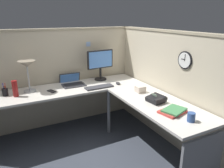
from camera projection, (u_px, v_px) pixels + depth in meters
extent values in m
plane|color=#383D47|center=(104.00, 139.00, 3.18)|extent=(6.80, 6.80, 0.00)
cube|color=beige|center=(61.00, 78.00, 3.52)|extent=(2.57, 0.10, 1.55)
cube|color=tan|center=(57.00, 29.00, 3.28)|extent=(2.57, 0.12, 0.03)
cube|color=beige|center=(165.00, 87.00, 3.10)|extent=(0.10, 2.37, 1.55)
cube|color=tan|center=(170.00, 31.00, 2.85)|extent=(0.12, 2.37, 0.03)
cube|color=beige|center=(67.00, 89.00, 3.19)|extent=(2.35, 0.66, 0.03)
cube|color=beige|center=(158.00, 104.00, 2.65)|extent=(0.66, 1.49, 0.03)
cylinder|color=slate|center=(109.00, 112.00, 3.28)|extent=(0.05, 0.05, 0.70)
cube|color=slate|center=(202.00, 162.00, 2.15)|extent=(0.58, 0.03, 0.60)
cylinder|color=black|center=(101.00, 79.00, 3.60)|extent=(0.20, 0.20, 0.02)
cylinder|color=black|center=(100.00, 73.00, 3.57)|extent=(0.04, 0.04, 0.20)
cube|color=black|center=(100.00, 59.00, 3.50)|extent=(0.46, 0.07, 0.30)
cube|color=#4C84D8|center=(101.00, 59.00, 3.48)|extent=(0.42, 0.04, 0.26)
cube|color=#38383D|center=(74.00, 85.00, 3.30)|extent=(0.34, 0.24, 0.02)
cube|color=black|center=(74.00, 84.00, 3.29)|extent=(0.29, 0.18, 0.00)
cube|color=#38383D|center=(70.00, 79.00, 3.48)|extent=(0.34, 0.07, 0.22)
cube|color=#4C84D8|center=(70.00, 79.00, 3.47)|extent=(0.31, 0.06, 0.18)
cube|color=#38383D|center=(99.00, 87.00, 3.19)|extent=(0.43, 0.15, 0.02)
ellipsoid|color=#232326|center=(118.00, 83.00, 3.35)|extent=(0.06, 0.10, 0.03)
cylinder|color=#B7BABF|center=(30.00, 91.00, 3.04)|extent=(0.17, 0.17, 0.02)
cylinder|color=#B7BABF|center=(28.00, 78.00, 2.98)|extent=(0.02, 0.02, 0.38)
cone|color=gray|center=(27.00, 64.00, 2.92)|extent=(0.24, 0.24, 0.09)
cylinder|color=black|center=(5.00, 92.00, 2.86)|extent=(0.08, 0.08, 0.10)
cylinder|color=#1E1EB2|center=(3.00, 88.00, 2.85)|extent=(0.01, 0.03, 0.13)
cylinder|color=#B21E1E|center=(5.00, 88.00, 2.85)|extent=(0.01, 0.01, 0.13)
cylinder|color=#D8591E|center=(5.00, 87.00, 2.85)|extent=(0.03, 0.03, 0.01)
cube|color=black|center=(52.00, 91.00, 3.04)|extent=(0.12, 0.16, 0.01)
cylinder|color=maroon|center=(15.00, 89.00, 2.82)|extent=(0.07, 0.07, 0.22)
cube|color=black|center=(156.00, 99.00, 2.66)|extent=(0.21, 0.22, 0.10)
cube|color=#8CA58C|center=(154.00, 96.00, 2.67)|extent=(0.02, 0.09, 0.04)
cube|color=black|center=(161.00, 100.00, 2.59)|extent=(0.19, 0.06, 0.04)
cube|color=#BF3F38|center=(172.00, 112.00, 2.37)|extent=(0.31, 0.26, 0.02)
cube|color=#3F7F4C|center=(174.00, 110.00, 2.36)|extent=(0.31, 0.26, 0.02)
cylinder|color=#2D4C8C|center=(191.00, 117.00, 2.16)|extent=(0.08, 0.08, 0.10)
cube|color=beige|center=(140.00, 89.00, 3.00)|extent=(0.12, 0.12, 0.09)
cylinder|color=black|center=(185.00, 60.00, 2.61)|extent=(0.03, 0.22, 0.22)
cylinder|color=white|center=(184.00, 60.00, 2.60)|extent=(0.00, 0.19, 0.19)
cube|color=black|center=(183.00, 59.00, 2.62)|extent=(0.00, 0.06, 0.01)
cube|color=black|center=(185.00, 58.00, 2.58)|extent=(0.00, 0.01, 0.08)
cube|color=#EAD84C|center=(96.00, 61.00, 3.66)|extent=(0.08, 0.00, 0.06)
cube|color=#99B7E5|center=(88.00, 44.00, 3.52)|extent=(0.07, 0.00, 0.07)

